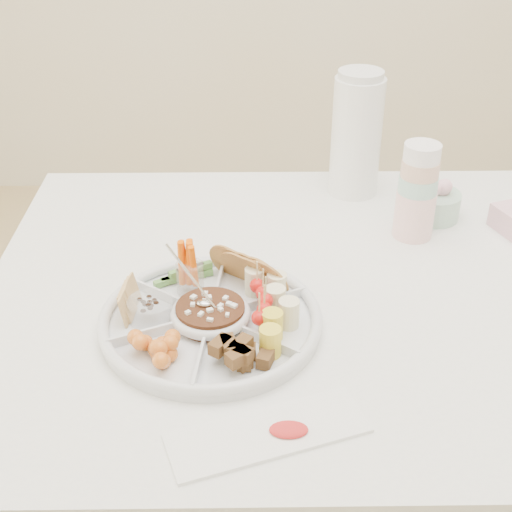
{
  "coord_description": "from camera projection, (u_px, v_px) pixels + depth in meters",
  "views": [
    {
      "loc": [
        -0.26,
        -1.12,
        1.52
      ],
      "look_at": [
        -0.25,
        -0.03,
        0.84
      ],
      "focal_mm": 50.0,
      "sensor_mm": 36.0,
      "label": 1
    }
  ],
  "objects": [
    {
      "name": "banana_tomato",
      "position": [
        286.0,
        304.0,
        1.2
      ],
      "size": [
        0.15,
        0.15,
        0.1
      ],
      "primitive_type": null,
      "rotation": [
        0.0,
        0.0,
        0.42
      ],
      "color": "#D9D77A",
      "rests_on": "party_tray"
    },
    {
      "name": "bean_dip",
      "position": [
        210.0,
        314.0,
        1.23
      ],
      "size": [
        0.16,
        0.16,
        0.04
      ],
      "primitive_type": "cylinder",
      "rotation": [
        0.0,
        0.0,
        0.42
      ],
      "color": "#582B1C",
      "rests_on": "party_tray"
    },
    {
      "name": "party_tray",
      "position": [
        211.0,
        317.0,
        1.23
      ],
      "size": [
        0.5,
        0.5,
        0.04
      ],
      "primitive_type": "cylinder",
      "rotation": [
        0.0,
        0.0,
        0.42
      ],
      "color": "silver",
      "rests_on": "dining_table"
    },
    {
      "name": "cherries",
      "position": [
        159.0,
        350.0,
        1.13
      ],
      "size": [
        0.16,
        0.16,
        0.05
      ],
      "primitive_type": null,
      "rotation": [
        0.0,
        0.0,
        0.42
      ],
      "color": "orange",
      "rests_on": "party_tray"
    },
    {
      "name": "flower_bowl",
      "position": [
        434.0,
        199.0,
        1.56
      ],
      "size": [
        0.12,
        0.12,
        0.09
      ],
      "primitive_type": "cylinder",
      "rotation": [
        0.0,
        0.0,
        0.07
      ],
      "color": "#9FCAAA",
      "rests_on": "dining_table"
    },
    {
      "name": "pita_raisins",
      "position": [
        136.0,
        303.0,
        1.23
      ],
      "size": [
        0.15,
        0.15,
        0.06
      ],
      "primitive_type": null,
      "rotation": [
        0.0,
        0.0,
        0.42
      ],
      "color": "#EBCA75",
      "rests_on": "party_tray"
    },
    {
      "name": "dining_table",
      "position": [
        368.0,
        429.0,
        1.55
      ],
      "size": [
        1.52,
        1.02,
        0.76
      ],
      "primitive_type": "cube",
      "color": "white",
      "rests_on": "floor"
    },
    {
      "name": "placemat",
      "position": [
        268.0,
        433.0,
        1.03
      ],
      "size": [
        0.31,
        0.19,
        0.01
      ],
      "primitive_type": "cube",
      "rotation": [
        0.0,
        0.0,
        0.33
      ],
      "color": "white",
      "rests_on": "dining_table"
    },
    {
      "name": "tortillas",
      "position": [
        254.0,
        273.0,
        1.31
      ],
      "size": [
        0.15,
        0.15,
        0.07
      ],
      "primitive_type": null,
      "rotation": [
        0.0,
        0.0,
        0.42
      ],
      "color": "olive",
      "rests_on": "party_tray"
    },
    {
      "name": "granola_chunks",
      "position": [
        241.0,
        355.0,
        1.12
      ],
      "size": [
        0.13,
        0.13,
        0.04
      ],
      "primitive_type": null,
      "rotation": [
        0.0,
        0.0,
        0.42
      ],
      "color": "#462918",
      "rests_on": "party_tray"
    },
    {
      "name": "thermos",
      "position": [
        357.0,
        133.0,
        1.62
      ],
      "size": [
        0.12,
        0.12,
        0.3
      ],
      "primitive_type": "cylinder",
      "rotation": [
        0.0,
        0.0,
        -0.02
      ],
      "color": "white",
      "rests_on": "dining_table"
    },
    {
      "name": "cup_stack",
      "position": [
        418.0,
        186.0,
        1.46
      ],
      "size": [
        0.1,
        0.1,
        0.23
      ],
      "primitive_type": "cylinder",
      "rotation": [
        0.0,
        0.0,
        -0.28
      ],
      "color": "beige",
      "rests_on": "dining_table"
    },
    {
      "name": "carrot_cucumber",
      "position": [
        184.0,
        261.0,
        1.31
      ],
      "size": [
        0.13,
        0.13,
        0.09
      ],
      "primitive_type": null,
      "rotation": [
        0.0,
        0.0,
        0.42
      ],
      "color": "#FD6104",
      "rests_on": "party_tray"
    }
  ]
}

